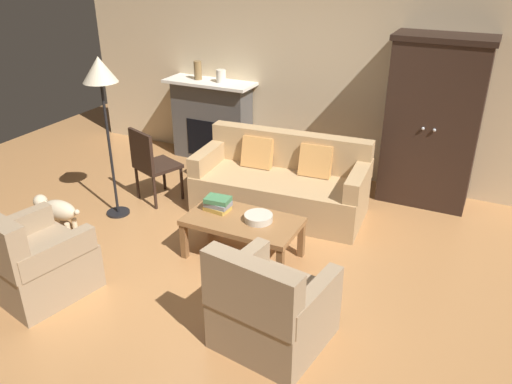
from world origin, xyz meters
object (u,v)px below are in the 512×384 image
object	(u,v)px
side_chair_wooden	(151,161)
book_stack	(218,204)
armchair_near_left	(33,262)
floor_lamp	(101,80)
mantel_vase_cream	(221,76)
dog	(57,210)
couch	(281,185)
fruit_bowl	(258,218)
fireplace	(212,120)
coffee_table	(243,224)
mantel_vase_bronze	(198,70)
armchair_near_right	(271,309)
armoire	(433,123)

from	to	relation	value
side_chair_wooden	book_stack	bearing A→B (deg)	-24.86
armchair_near_left	floor_lamp	distance (m)	1.95
mantel_vase_cream	dog	size ratio (longest dim) A/B	0.29
couch	fruit_bowl	distance (m)	1.07
fireplace	dog	distance (m)	2.60
fireplace	coffee_table	distance (m)	2.67
mantel_vase_cream	floor_lamp	size ratio (longest dim) A/B	0.09
couch	floor_lamp	distance (m)	2.24
side_chair_wooden	floor_lamp	xyz separation A→B (m)	(-0.18, -0.45, 1.03)
couch	mantel_vase_cream	bearing A→B (deg)	142.22
book_stack	mantel_vase_bronze	bearing A→B (deg)	125.28
dog	couch	bearing A→B (deg)	37.15
mantel_vase_bronze	mantel_vase_cream	bearing A→B (deg)	0.00
fireplace	mantel_vase_cream	xyz separation A→B (m)	(0.18, -0.02, 0.63)
armchair_near_right	coffee_table	bearing A→B (deg)	127.09
armoire	couch	bearing A→B (deg)	-145.39
side_chair_wooden	floor_lamp	size ratio (longest dim) A/B	0.51
coffee_table	fireplace	bearing A→B (deg)	126.52
dog	armoire	bearing A→B (deg)	36.10
mantel_vase_bronze	fruit_bowl	bearing A→B (deg)	-47.41
armoire	armchair_near_right	xyz separation A→B (m)	(-0.62, -3.05, -0.66)
dog	mantel_vase_cream	bearing A→B (deg)	76.40
armchair_near_left	side_chair_wooden	world-z (taller)	side_chair_wooden
fruit_bowl	armchair_near_right	bearing A→B (deg)	-59.86
armoire	book_stack	size ratio (longest dim) A/B	7.38
armoire	armchair_near_left	distance (m)	4.38
coffee_table	side_chair_wooden	size ratio (longest dim) A/B	1.22
coffee_table	floor_lamp	xyz separation A→B (m)	(-1.70, 0.17, 1.18)
book_stack	side_chair_wooden	xyz separation A→B (m)	(-1.21, 0.56, 0.02)
armoire	fruit_bowl	distance (m)	2.42
armchair_near_left	floor_lamp	size ratio (longest dim) A/B	0.51
mantel_vase_cream	side_chair_wooden	world-z (taller)	mantel_vase_cream
couch	side_chair_wooden	world-z (taller)	side_chair_wooden
couch	armchair_near_right	size ratio (longest dim) A/B	2.24
mantel_vase_bronze	coffee_table	bearing A→B (deg)	-50.25
book_stack	dog	distance (m)	1.79
side_chair_wooden	armchair_near_right	bearing A→B (deg)	-35.37
fireplace	couch	bearing A→B (deg)	-34.82
armoire	mantel_vase_cream	distance (m)	2.78
coffee_table	side_chair_wooden	bearing A→B (deg)	157.76
armoire	dog	bearing A→B (deg)	-143.90
armchair_near_left	dog	xyz separation A→B (m)	(-0.65, 0.90, -0.07)
armchair_near_right	armchair_near_left	bearing A→B (deg)	-171.52
mantel_vase_bronze	fireplace	bearing A→B (deg)	5.69
book_stack	floor_lamp	bearing A→B (deg)	175.40
fireplace	side_chair_wooden	size ratio (longest dim) A/B	1.40
fruit_bowl	book_stack	bearing A→B (deg)	177.37
couch	armchair_near_right	xyz separation A→B (m)	(0.80, -2.06, -0.00)
fruit_bowl	mantel_vase_cream	xyz separation A→B (m)	(-1.56, 2.08, 0.75)
armoire	armchair_near_right	bearing A→B (deg)	-101.51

